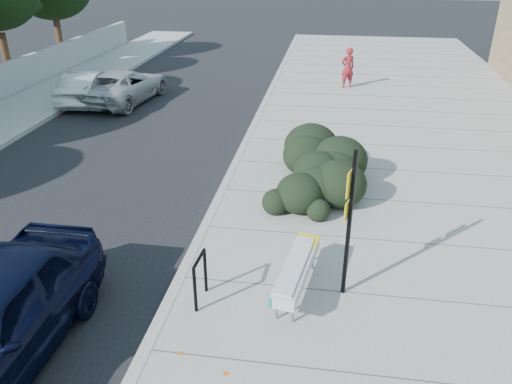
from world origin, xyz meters
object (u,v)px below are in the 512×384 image
Objects in this scene: suv_silver at (124,86)px; sign_post at (349,217)px; bench at (297,269)px; pedestrian at (348,68)px; wagon_silver at (87,87)px; bike_rack at (200,275)px.

sign_post is at bearing 134.07° from suv_silver.
bench is at bearing -153.63° from sign_post.
bench is 0.77× the size of sign_post.
sign_post is at bearing 63.58° from pedestrian.
sign_post is 0.71× the size of wagon_silver.
pedestrian is (9.39, 3.21, 0.37)m from suv_silver.
sign_post is (0.87, 0.13, 1.10)m from bench.
bench is 1.41m from sign_post.
pedestrian is at bearing 94.92° from bench.
sign_post is 15.33m from pedestrian.
bike_rack is 0.33× the size of sign_post.
suv_silver is (-8.30, 12.23, 0.00)m from bench.
bench is 1.78m from bike_rack.
bench is 0.55× the size of wagon_silver.
pedestrian is (10.89, 3.55, 0.38)m from wagon_silver.
bench is 0.46× the size of suv_silver.
wagon_silver reaches higher than bench.
sign_post is 15.92m from wagon_silver.
suv_silver reaches higher than wagon_silver.
pedestrian reaches higher than suv_silver.
pedestrian is at bearing -169.18° from wagon_silver.
sign_post reaches higher than wagon_silver.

